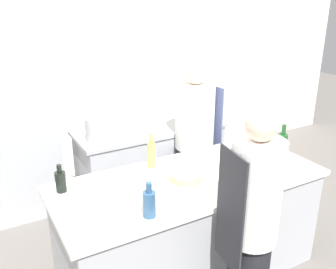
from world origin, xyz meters
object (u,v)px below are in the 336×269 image
(bottle_sauce, at_px, (61,181))
(bottle_wine, at_px, (151,154))
(bottle_vinegar, at_px, (282,145))
(bottle_olive_oil, at_px, (262,177))
(bottle_water, at_px, (250,149))
(chef_at_prep_near, at_px, (251,229))
(stockpot, at_px, (97,129))
(chef_at_stove, at_px, (194,142))
(bowl_mixing_large, at_px, (202,153))
(bowl_prep_small, at_px, (252,171))
(oven_range, at_px, (18,170))
(bowl_ceramic_blue, at_px, (186,177))
(cup, at_px, (125,180))
(bottle_cooking_oil, at_px, (149,203))

(bottle_sauce, bearing_deg, bottle_wine, 2.62)
(bottle_vinegar, bearing_deg, bottle_olive_oil, -149.45)
(bottle_olive_oil, distance_m, bottle_water, 0.49)
(bottle_sauce, bearing_deg, chef_at_prep_near, -45.16)
(stockpot, bearing_deg, chef_at_stove, -18.04)
(bottle_water, height_order, bowl_mixing_large, bottle_water)
(chef_at_stove, distance_m, bowl_prep_small, 1.02)
(chef_at_prep_near, relative_size, chef_at_stove, 1.00)
(bottle_olive_oil, xyz_separation_m, bottle_water, (0.25, 0.43, 0.01))
(oven_range, height_order, bowl_ceramic_blue, bowl_ceramic_blue)
(bowl_mixing_large, bearing_deg, bowl_ceramic_blue, -139.05)
(bottle_wine, height_order, bowl_prep_small, bottle_wine)
(chef_at_stove, distance_m, cup, 1.24)
(bottle_olive_oil, relative_size, bowl_mixing_large, 1.05)
(chef_at_prep_near, distance_m, bottle_vinegar, 1.07)
(bottle_olive_oil, height_order, stockpot, stockpot)
(chef_at_stove, bearing_deg, bowl_prep_small, -11.41)
(cup, bearing_deg, chef_at_stove, 31.58)
(bottle_wine, distance_m, bottle_water, 0.87)
(bottle_vinegar, xyz_separation_m, bottle_sauce, (-1.83, 0.36, -0.04))
(chef_at_stove, relative_size, bottle_vinegar, 5.18)
(chef_at_prep_near, relative_size, bowl_mixing_large, 8.65)
(oven_range, xyz_separation_m, bottle_water, (1.72, -1.68, 0.51))
(bottle_vinegar, bearing_deg, bottle_cooking_oil, -170.19)
(oven_range, height_order, bottle_olive_oil, bottle_olive_oil)
(bottle_wine, relative_size, bottle_cooking_oil, 1.23)
(bottle_water, xyz_separation_m, stockpot, (-1.02, 1.05, 0.03))
(bottle_cooking_oil, bearing_deg, bottle_vinegar, 9.81)
(bottle_wine, distance_m, bowl_mixing_large, 0.50)
(bowl_prep_small, bearing_deg, cup, 159.30)
(bowl_mixing_large, distance_m, cup, 0.82)
(bottle_vinegar, relative_size, stockpot, 1.30)
(bottle_vinegar, bearing_deg, bowl_mixing_large, 147.22)
(bottle_sauce, xyz_separation_m, bowl_prep_small, (1.38, -0.49, -0.05))
(bottle_water, bearing_deg, cup, 175.27)
(bowl_mixing_large, bearing_deg, bottle_vinegar, -32.78)
(bottle_sauce, relative_size, cup, 2.51)
(oven_range, distance_m, stockpot, 1.09)
(stockpot, bearing_deg, bowl_mixing_large, -49.68)
(bottle_water, bearing_deg, bottle_vinegar, -27.98)
(chef_at_prep_near, bearing_deg, bottle_olive_oil, -40.33)
(oven_range, xyz_separation_m, bottle_vinegar, (1.97, -1.81, 0.54))
(bottle_wine, xyz_separation_m, bottle_cooking_oil, (-0.34, -0.64, -0.02))
(chef_at_prep_near, xyz_separation_m, bottle_water, (0.62, 0.74, 0.16))
(bottle_olive_oil, xyz_separation_m, bowl_ceramic_blue, (-0.45, 0.36, -0.05))
(oven_range, relative_size, stockpot, 3.91)
(bottle_vinegar, bearing_deg, chef_at_stove, 110.78)
(chef_at_prep_near, distance_m, bottle_wine, 1.05)
(chef_at_prep_near, height_order, cup, chef_at_prep_near)
(bottle_olive_oil, bearing_deg, bottle_cooking_oil, 176.87)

